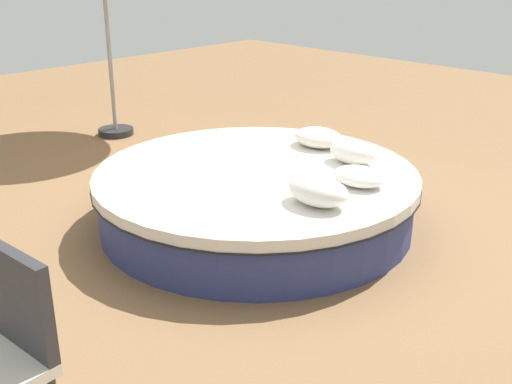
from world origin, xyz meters
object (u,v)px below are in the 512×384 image
Objects in this scene: throw_pillow_0 at (318,191)px; throw_pillow_2 at (353,151)px; throw_pillow_1 at (359,176)px; round_bed at (256,197)px; throw_pillow_3 at (318,137)px.

throw_pillow_0 reaches higher than throw_pillow_2.
throw_pillow_1 is 0.97× the size of throw_pillow_2.
throw_pillow_1 is at bearing 131.45° from throw_pillow_2.
round_bed is 0.93m from throw_pillow_1.
throw_pillow_2 reaches higher than throw_pillow_1.
round_bed is 6.24× the size of throw_pillow_2.
throw_pillow_0 is (-0.84, 0.21, 0.34)m from round_bed.
round_bed is 0.96m from throw_pillow_3.
throw_pillow_0 is 1.14× the size of throw_pillow_1.
throw_pillow_3 is at bearing -33.18° from throw_pillow_1.
throw_pillow_1 is 0.88× the size of throw_pillow_3.
round_bed is at bearing 93.98° from throw_pillow_3.
throw_pillow_0 is 1.43m from throw_pillow_3.
throw_pillow_0 reaches higher than round_bed.
throw_pillow_2 reaches higher than round_bed.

